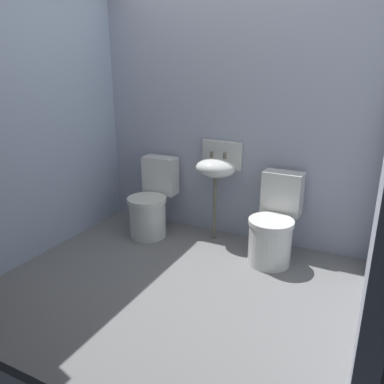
{
  "coord_description": "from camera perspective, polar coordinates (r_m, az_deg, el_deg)",
  "views": [
    {
      "loc": [
        1.36,
        -2.44,
        1.72
      ],
      "look_at": [
        0.0,
        0.27,
        0.7
      ],
      "focal_mm": 35.91,
      "sensor_mm": 36.0,
      "label": 1
    }
  ],
  "objects": [
    {
      "name": "toilet_right",
      "position": [
        3.55,
        12.03,
        -5.06
      ],
      "size": [
        0.41,
        0.6,
        0.78
      ],
      "rotation": [
        0.0,
        0.0,
        3.11
      ],
      "color": "silver",
      "rests_on": "ground"
    },
    {
      "name": "toilet_left",
      "position": [
        4.04,
        -6.05,
        -1.79
      ],
      "size": [
        0.42,
        0.61,
        0.78
      ],
      "rotation": [
        0.0,
        0.0,
        3.18
      ],
      "color": "silver",
      "rests_on": "ground"
    },
    {
      "name": "sink",
      "position": [
        3.77,
        3.67,
        3.72
      ],
      "size": [
        0.42,
        0.35,
        0.99
      ],
      "color": "#696555",
      "rests_on": "ground"
    },
    {
      "name": "wall_back",
      "position": [
        3.86,
        5.86,
        10.64
      ],
      "size": [
        3.17,
        0.1,
        2.39
      ],
      "primitive_type": "cube",
      "color": "#9FA8BB",
      "rests_on": "ground"
    },
    {
      "name": "ground_plane",
      "position": [
        3.3,
        -2.17,
        -13.63
      ],
      "size": [
        3.17,
        2.56,
        0.08
      ],
      "primitive_type": "cube",
      "color": "slate"
    },
    {
      "name": "wall_left",
      "position": [
        3.82,
        -21.19,
        9.42
      ],
      "size": [
        0.1,
        2.36,
        2.39
      ],
      "primitive_type": "cube",
      "color": "#99AAC3",
      "rests_on": "ground"
    }
  ]
}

